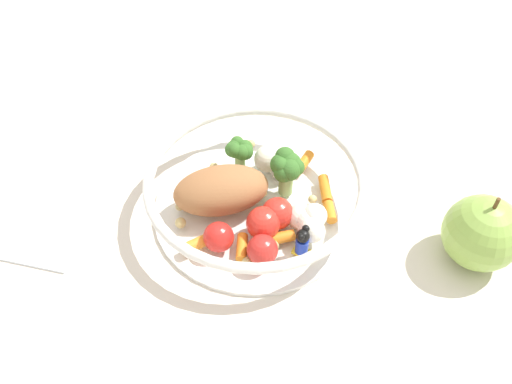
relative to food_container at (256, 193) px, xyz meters
name	(u,v)px	position (x,y,z in m)	size (l,w,h in m)	color
ground_plane	(250,216)	(0.00, 0.01, -0.03)	(2.40, 2.40, 0.00)	silver
food_container	(256,193)	(0.00, 0.00, 0.00)	(0.23, 0.23, 0.06)	white
loose_apple	(482,233)	(-0.21, -0.07, 0.01)	(0.07, 0.07, 0.09)	#8CB74C
folded_napkin	(31,218)	(0.19, 0.14, -0.03)	(0.13, 0.11, 0.01)	white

